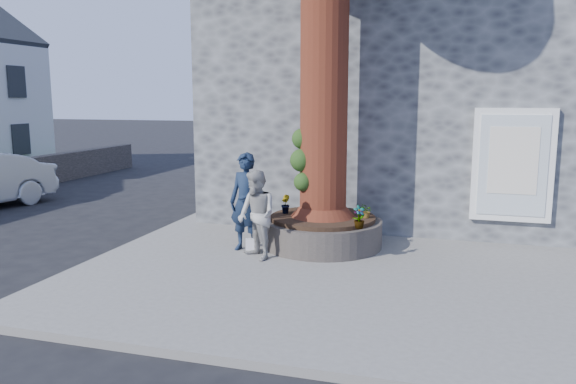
# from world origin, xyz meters

# --- Properties ---
(ground) EXTENTS (120.00, 120.00, 0.00)m
(ground) POSITION_xyz_m (0.00, 0.00, 0.00)
(ground) COLOR black
(ground) RESTS_ON ground
(pavement) EXTENTS (9.00, 8.00, 0.12)m
(pavement) POSITION_xyz_m (1.50, 1.00, 0.06)
(pavement) COLOR slate
(pavement) RESTS_ON ground
(yellow_line) EXTENTS (0.10, 30.00, 0.01)m
(yellow_line) POSITION_xyz_m (-3.05, 1.00, 0.00)
(yellow_line) COLOR yellow
(yellow_line) RESTS_ON ground
(stone_shop) EXTENTS (10.30, 8.30, 6.30)m
(stone_shop) POSITION_xyz_m (2.50, 7.20, 3.16)
(stone_shop) COLOR #434548
(stone_shop) RESTS_ON ground
(planter) EXTENTS (2.30, 2.30, 0.60)m
(planter) POSITION_xyz_m (0.80, 2.00, 0.41)
(planter) COLOR black
(planter) RESTS_ON pavement
(man) EXTENTS (0.74, 0.55, 1.87)m
(man) POSITION_xyz_m (-0.51, 1.27, 1.05)
(man) COLOR #142138
(man) RESTS_ON pavement
(woman) EXTENTS (0.99, 0.97, 1.61)m
(woman) POSITION_xyz_m (-0.14, 0.79, 0.92)
(woman) COLOR #9F9D98
(woman) RESTS_ON pavement
(shopping_bag) EXTENTS (0.23, 0.18, 0.28)m
(shopping_bag) POSITION_xyz_m (-0.36, 1.08, 0.26)
(shopping_bag) COLOR white
(shopping_bag) RESTS_ON pavement
(plant_a) EXTENTS (0.26, 0.25, 0.41)m
(plant_a) POSITION_xyz_m (1.65, 1.15, 0.93)
(plant_a) COLOR gray
(plant_a) RESTS_ON planter
(plant_b) EXTENTS (0.28, 0.28, 0.37)m
(plant_b) POSITION_xyz_m (0.02, 2.05, 0.91)
(plant_b) COLOR gray
(plant_b) RESTS_ON planter
(plant_c) EXTENTS (0.19, 0.19, 0.34)m
(plant_c) POSITION_xyz_m (1.65, 1.15, 0.89)
(plant_c) COLOR gray
(plant_c) RESTS_ON planter
(plant_d) EXTENTS (0.32, 0.33, 0.27)m
(plant_d) POSITION_xyz_m (1.65, 2.04, 0.86)
(plant_d) COLOR gray
(plant_d) RESTS_ON planter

